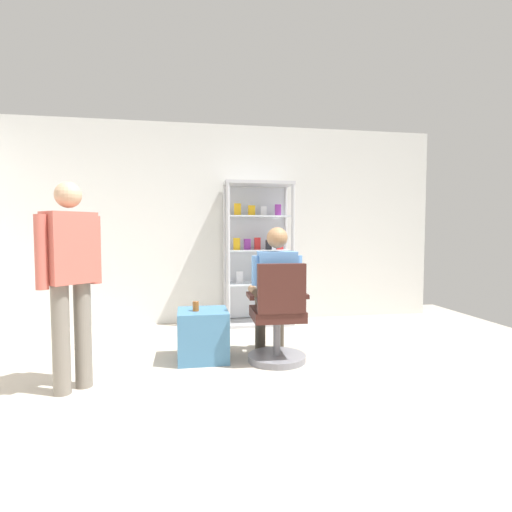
% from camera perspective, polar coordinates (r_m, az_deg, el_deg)
% --- Properties ---
extents(ground_plane, '(7.20, 7.20, 0.00)m').
position_cam_1_polar(ground_plane, '(2.90, 2.15, -22.04)').
color(ground_plane, '#B2A899').
extents(back_wall, '(6.00, 0.10, 2.70)m').
position_cam_1_polar(back_wall, '(5.58, -4.29, 4.54)').
color(back_wall, silver).
rests_on(back_wall, ground).
extents(display_cabinet_main, '(0.90, 0.45, 1.90)m').
position_cam_1_polar(display_cabinet_main, '(5.41, 0.17, 0.53)').
color(display_cabinet_main, '#B7B7BC').
rests_on(display_cabinet_main, ground).
extents(office_chair, '(0.57, 0.56, 0.96)m').
position_cam_1_polar(office_chair, '(3.85, 3.15, -9.35)').
color(office_chair, slate).
rests_on(office_chair, ground).
extents(seated_shopkeeper, '(0.49, 0.57, 1.29)m').
position_cam_1_polar(seated_shopkeeper, '(3.95, 2.70, -4.32)').
color(seated_shopkeeper, '#3F382D').
rests_on(seated_shopkeeper, ground).
extents(storage_crate, '(0.48, 0.47, 0.49)m').
position_cam_1_polar(storage_crate, '(4.00, -7.57, -11.08)').
color(storage_crate, teal).
rests_on(storage_crate, ground).
extents(tea_glass, '(0.06, 0.06, 0.09)m').
position_cam_1_polar(tea_glass, '(3.91, -8.57, -7.09)').
color(tea_glass, brown).
rests_on(tea_glass, storage_crate).
extents(standing_customer, '(0.41, 0.41, 1.63)m').
position_cam_1_polar(standing_customer, '(3.42, -24.93, -2.13)').
color(standing_customer, slate).
rests_on(standing_customer, ground).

